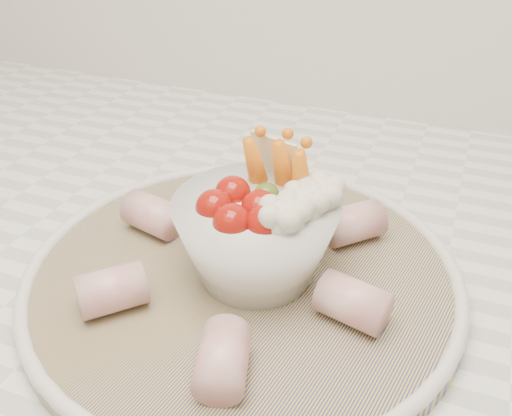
% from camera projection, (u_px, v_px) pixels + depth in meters
% --- Properties ---
extents(serving_platter, '(0.44, 0.44, 0.02)m').
position_uv_depth(serving_platter, '(243.00, 274.00, 0.50)').
color(serving_platter, navy).
rests_on(serving_platter, kitchen_counter).
extents(veggie_bowl, '(0.14, 0.14, 0.12)m').
position_uv_depth(veggie_bowl, '(259.00, 232.00, 0.47)').
color(veggie_bowl, white).
rests_on(veggie_bowl, serving_platter).
extents(cured_meat_rolls, '(0.26, 0.29, 0.04)m').
position_uv_depth(cured_meat_rolls, '(242.00, 254.00, 0.48)').
color(cured_meat_rolls, '#C2585F').
rests_on(cured_meat_rolls, serving_platter).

